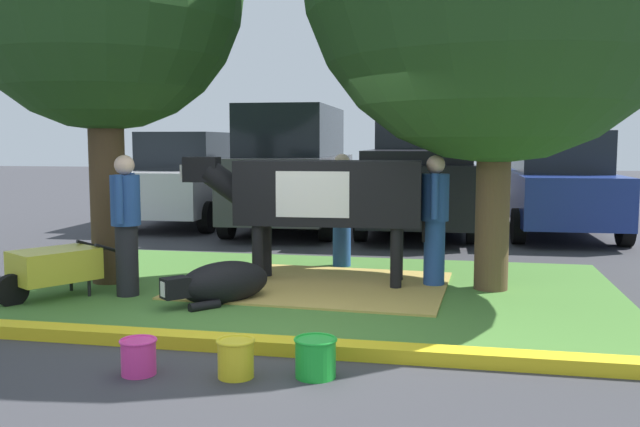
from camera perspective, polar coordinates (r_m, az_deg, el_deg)
The scene contains 17 objects.
ground_plane at distance 6.89m, azimuth -3.92°, elevation -9.28°, with size 80.00×80.00×0.00m, color #38383D.
grass_island at distance 8.55m, azimuth -2.23°, elevation -6.20°, with size 7.84×4.77×0.02m, color #477A33.
curb_yellow at distance 6.18m, azimuth -7.91°, elevation -10.55°, with size 9.04×0.24×0.12m, color yellow.
hay_bedding at distance 8.63m, azimuth -0.40°, elevation -5.99°, with size 3.20×2.40×0.04m, color tan.
cow_holstein at distance 8.65m, azimuth 0.01°, elevation 1.64°, with size 3.14×0.81×1.62m.
calf_lying at distance 7.80m, azimuth -8.12°, elevation -5.73°, with size 1.11×1.19×0.48m.
person_handler at distance 8.28m, azimuth -15.79°, elevation -0.62°, with size 0.34×0.52×1.66m.
person_visitor_near at distance 9.89m, azimuth 1.83°, elevation 0.57°, with size 0.53×0.34×1.64m.
person_visitor_far at distance 8.60m, azimuth 9.50°, elevation -0.29°, with size 0.34×0.53×1.65m.
wheelbarrow at distance 8.49m, azimuth -21.28°, elevation -4.11°, with size 1.18×1.51×0.63m.
bucket_pink at distance 5.66m, azimuth -14.81°, elevation -11.34°, with size 0.29×0.29×0.28m.
bucket_yellow at distance 5.45m, azimuth -7.00°, elevation -11.75°, with size 0.30×0.30×0.30m.
bucket_green at distance 5.41m, azimuth -0.37°, elevation -11.78°, with size 0.34×0.34×0.31m.
hatchback_white at distance 15.46m, azimuth -10.83°, elevation 2.78°, with size 2.13×4.46×2.02m.
suv_dark_grey at distance 14.12m, azimuth -2.29°, elevation 3.75°, with size 2.24×4.66×2.52m.
pickup_truck_black at distance 14.27m, azimuth 8.25°, elevation 3.09°, with size 2.35×5.46×2.42m.
sedan_blue at distance 14.21m, azimuth 19.15°, elevation 2.29°, with size 2.13×4.46×2.02m.
Camera 1 is at (1.78, -6.41, 1.81)m, focal length 38.60 mm.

